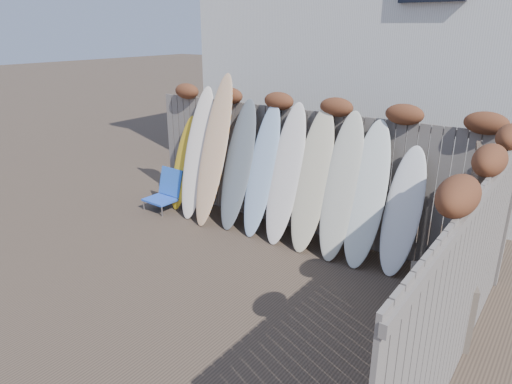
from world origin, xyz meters
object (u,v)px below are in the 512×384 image
Objects in this scene: surfboard_0 at (184,163)px; wooden_crate at (439,306)px; lattice_panel at (464,248)px; beach_chair at (166,191)px.

wooden_crate is at bearing -7.65° from surfboard_0.
wooden_crate is 5.09m from surfboard_0.
beach_chair is at bearing 160.75° from lattice_panel.
surfboard_0 is at bearing 157.36° from lattice_panel.
lattice_panel is (5.27, -0.66, 0.67)m from beach_chair.
surfboard_0 is (-4.93, 1.16, 0.48)m from wooden_crate.
wooden_crate is at bearing -9.77° from beach_chair.
wooden_crate is 0.42× the size of surfboard_0.
lattice_panel reaches higher than beach_chair.
wooden_crate is 0.36× the size of lattice_panel.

